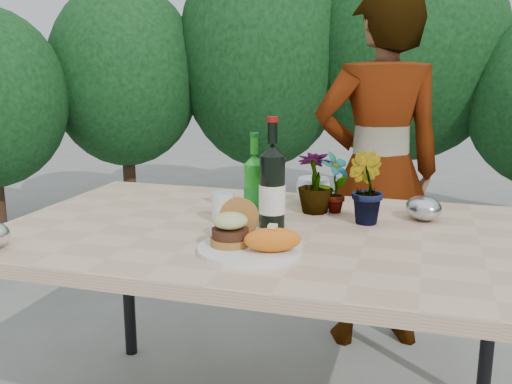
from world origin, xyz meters
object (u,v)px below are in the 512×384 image
(wine_bottle, at_px, (272,187))
(person, at_px, (378,172))
(dinner_plate, at_px, (250,249))
(patio_table, at_px, (263,246))

(wine_bottle, relative_size, person, 0.22)
(wine_bottle, xyz_separation_m, person, (0.25, 0.84, -0.09))
(dinner_plate, bearing_deg, person, 77.19)
(patio_table, relative_size, person, 1.02)
(wine_bottle, bearing_deg, patio_table, -157.56)
(patio_table, relative_size, wine_bottle, 4.72)
(dinner_plate, xyz_separation_m, person, (0.25, 1.09, 0.02))
(dinner_plate, relative_size, person, 0.18)
(patio_table, distance_m, person, 0.90)
(dinner_plate, relative_size, wine_bottle, 0.83)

